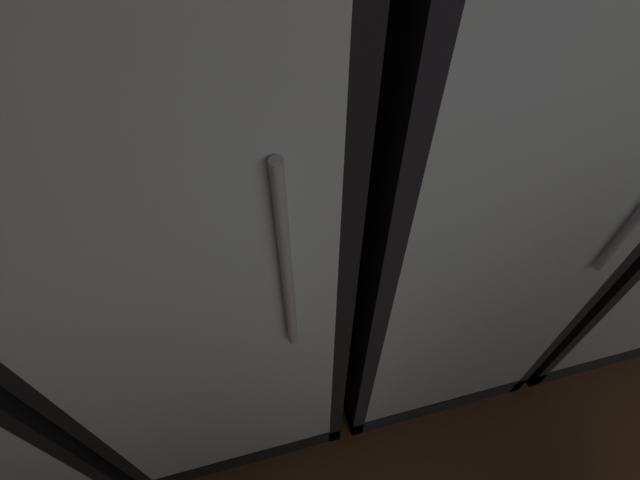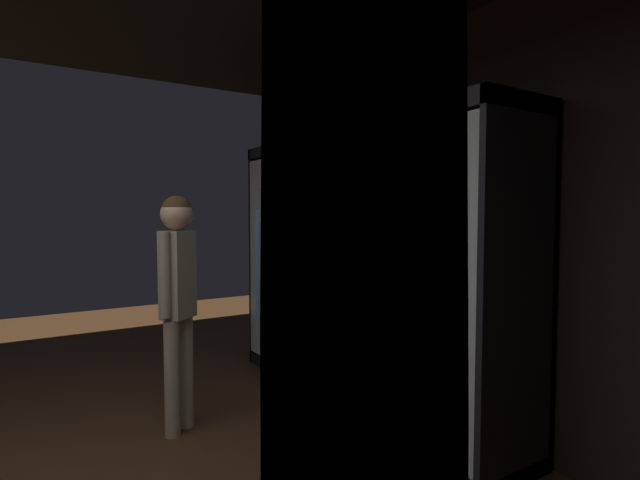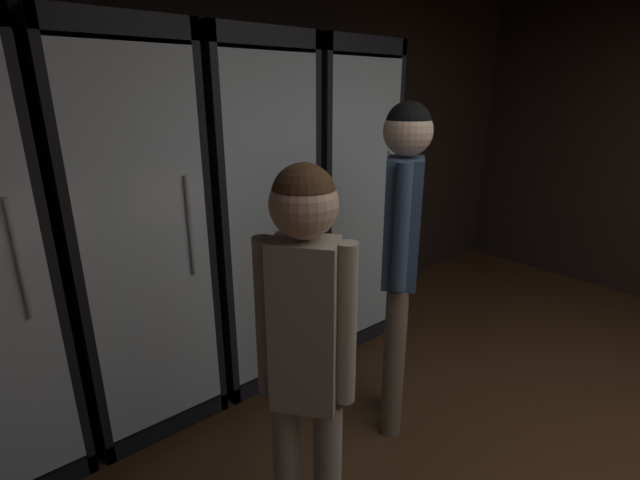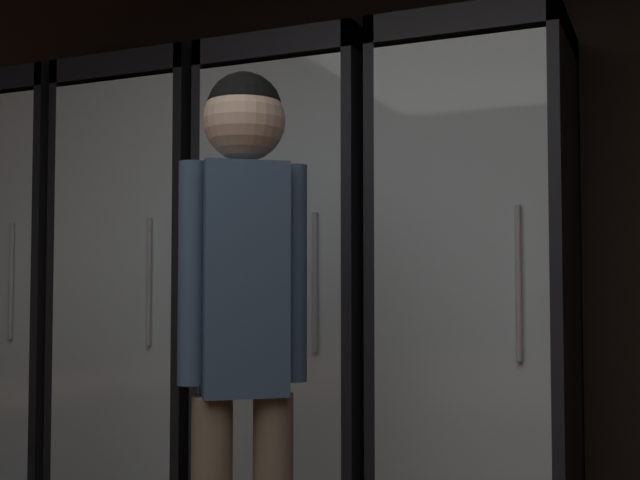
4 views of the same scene
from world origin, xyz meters
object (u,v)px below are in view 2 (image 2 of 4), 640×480
Objects in this scene: cooler_left at (339,267)px; cooler_center at (395,275)px; cooler_right at (476,289)px; shopper_near at (285,283)px; shopper_far at (178,285)px; cooler_far_left at (297,260)px.

cooler_center is at bearing -0.04° from cooler_left.
shopper_near is at bearing -112.58° from cooler_right.
cooler_right is 1.20× the size of shopper_near.
cooler_right is at bearing 46.64° from shopper_far.
cooler_left reaches higher than shopper_near.
shopper_near is (1.00, -1.04, 0.07)m from cooler_left.
cooler_far_left reaches higher than shopper_far.
shopper_near is (0.28, -1.04, 0.06)m from cooler_center.
cooler_left reaches higher than shopper_far.
cooler_far_left and cooler_center have the same top height.
shopper_near is 0.95m from shopper_far.
cooler_far_left is 1.43m from cooler_center.
cooler_center reaches higher than shopper_far.
cooler_far_left is 2.15m from cooler_right.
cooler_right reaches higher than shopper_near.
cooler_center is at bearing 105.27° from shopper_near.
cooler_right is 1.90m from shopper_far.
shopper_far is (-1.31, -1.38, -0.03)m from cooler_right.
cooler_left is 1.00× the size of cooler_center.
cooler_right is at bearing -0.00° from cooler_far_left.
cooler_left is 1.00× the size of cooler_right.
cooler_far_left is at bearing 121.29° from shopper_far.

